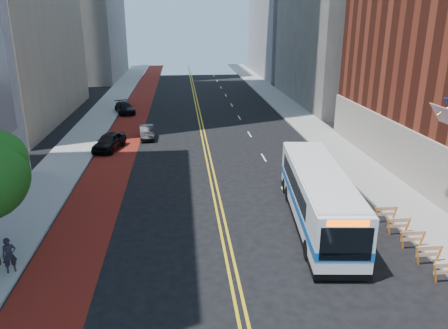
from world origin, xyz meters
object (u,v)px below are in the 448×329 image
transit_bus (318,195)px  car_a (109,141)px  pedestrian (9,255)px  car_b (147,132)px  car_c (125,108)px

transit_bus → car_a: size_ratio=2.73×
car_a → pedestrian: pedestrian is taller
transit_bus → car_b: size_ratio=3.22×
pedestrian → transit_bus: bearing=-12.5°
transit_bus → car_b: 23.14m
car_c → pedestrian: size_ratio=2.76×
transit_bus → car_b: bearing=125.1°
car_b → pedestrian: 24.54m
pedestrian → car_a: bearing=59.5°
car_c → pedestrian: (-1.10, -36.63, 0.32)m
transit_bus → car_c: size_ratio=2.62×
transit_bus → car_c: transit_bus is taller
transit_bus → pedestrian: size_ratio=7.22×
transit_bus → car_b: transit_bus is taller
car_b → car_c: (-3.61, 12.55, 0.05)m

